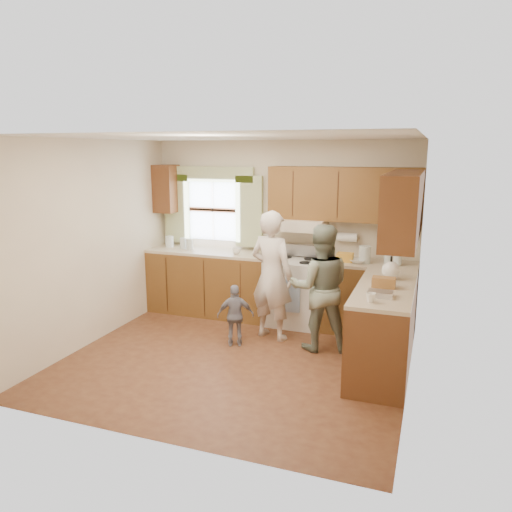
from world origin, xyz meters
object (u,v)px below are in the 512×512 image
at_px(woman_right, 320,288).
at_px(child, 235,315).
at_px(stove, 295,291).
at_px(woman_left, 272,275).

xyz_separation_m(woman_right, child, (-0.99, -0.26, -0.38)).
xyz_separation_m(stove, woman_right, (0.52, -0.77, 0.30)).
height_order(stove, woman_right, woman_right).
bearing_deg(child, stove, -136.87).
relative_size(stove, woman_right, 0.70).
bearing_deg(woman_right, child, -2.78).
distance_m(woman_left, child, 0.68).
bearing_deg(woman_right, woman_left, -30.18).
bearing_deg(woman_left, child, 66.76).
height_order(stove, woman_left, woman_left).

